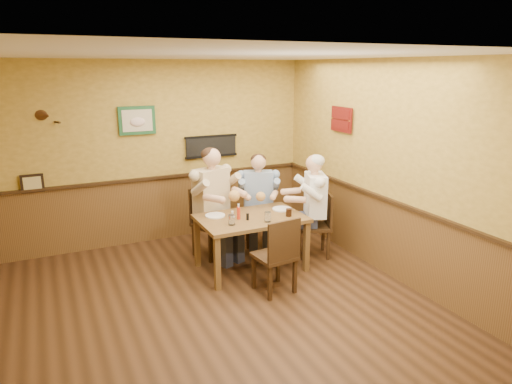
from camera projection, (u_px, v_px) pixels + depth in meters
room at (212, 162)px, 4.96m from camera, size 5.02×5.03×2.81m
dining_table at (251, 223)px, 6.12m from camera, size 1.40×0.90×0.75m
chair_back_left at (212, 223)px, 6.60m from camera, size 0.60×0.60×1.01m
chair_back_right at (258, 217)px, 7.03m from camera, size 0.54×0.54×0.90m
chair_right_end at (314, 225)px, 6.62m from camera, size 0.57×0.57×0.95m
chair_near_side at (274, 254)px, 5.55m from camera, size 0.50×0.50×0.97m
diner_tan_shirt at (212, 209)px, 6.55m from camera, size 0.85×0.85×1.44m
diner_blue_polo at (258, 205)px, 6.98m from camera, size 0.77×0.77×1.29m
diner_white_elder at (315, 211)px, 6.56m from camera, size 0.81×0.81×1.35m
water_glass_left at (232, 220)px, 5.77m from camera, size 0.10×0.10×0.13m
water_glass_mid at (268, 217)px, 5.89m from camera, size 0.11×0.11×0.13m
cola_tumbler at (289, 213)px, 6.11m from camera, size 0.10×0.10×0.10m
hot_sauce_bottle at (239, 212)px, 5.98m from camera, size 0.06×0.06×0.19m
salt_shaker at (232, 214)px, 6.07m from camera, size 0.04×0.04×0.08m
pepper_shaker at (248, 217)px, 5.96m from camera, size 0.05×0.05×0.09m
plate_far_left at (215, 215)px, 6.13m from camera, size 0.28×0.28×0.02m
plate_far_right at (282, 209)px, 6.41m from camera, size 0.34×0.34×0.02m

